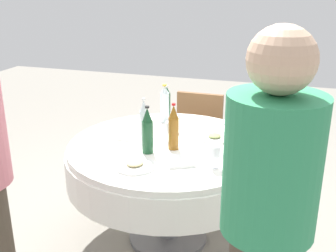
{
  "coord_description": "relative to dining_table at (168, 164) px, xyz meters",
  "views": [
    {
      "loc": [
        -2.45,
        -0.78,
        1.79
      ],
      "look_at": [
        0.0,
        0.0,
        0.87
      ],
      "focal_mm": 44.25,
      "sensor_mm": 36.0,
      "label": 1
    }
  ],
  "objects": [
    {
      "name": "chair_inner",
      "position": [
        0.96,
        -0.01,
        -0.07
      ],
      "size": [
        0.41,
        0.41,
        0.87
      ],
      "rotation": [
        0.0,
        0.0,
        4.7
      ],
      "color": "brown",
      "rests_on": "ground_plane"
    },
    {
      "name": "plate_north",
      "position": [
        0.05,
        0.32,
        0.16
      ],
      "size": [
        0.21,
        0.21,
        0.02
      ],
      "color": "white",
      "rests_on": "dining_table"
    },
    {
      "name": "wine_glass_west",
      "position": [
        0.05,
        -0.0,
        0.25
      ],
      "size": [
        0.07,
        0.07,
        0.14
      ],
      "color": "white",
      "rests_on": "dining_table"
    },
    {
      "name": "bottle_dark_green_rear",
      "position": [
        -0.18,
        0.08,
        0.29
      ],
      "size": [
        0.07,
        0.07,
        0.31
      ],
      "color": "#194728",
      "rests_on": "dining_table"
    },
    {
      "name": "bottle_brown_south",
      "position": [
        0.07,
        -0.48,
        0.3
      ],
      "size": [
        0.06,
        0.06,
        0.32
      ],
      "color": "#593314",
      "rests_on": "dining_table"
    },
    {
      "name": "fork_rear",
      "position": [
        -0.34,
        0.32,
        0.15
      ],
      "size": [
        0.18,
        0.07,
        0.0
      ],
      "primitive_type": "cube",
      "rotation": [
        0.0,
        0.0,
        3.45
      ],
      "color": "silver",
      "rests_on": "dining_table"
    },
    {
      "name": "bottle_dark_green_front",
      "position": [
        0.52,
        0.18,
        0.27
      ],
      "size": [
        0.06,
        0.06,
        0.26
      ],
      "color": "#194728",
      "rests_on": "dining_table"
    },
    {
      "name": "plate_outer",
      "position": [
        0.29,
        0.0,
        0.16
      ],
      "size": [
        0.25,
        0.25,
        0.02
      ],
      "color": "white",
      "rests_on": "dining_table"
    },
    {
      "name": "plate_far",
      "position": [
        -0.4,
        0.07,
        0.16
      ],
      "size": [
        0.24,
        0.24,
        0.04
      ],
      "color": "white",
      "rests_on": "dining_table"
    },
    {
      "name": "wine_glass_east",
      "position": [
        -0.27,
        -0.37,
        0.24
      ],
      "size": [
        0.07,
        0.07,
        0.14
      ],
      "color": "white",
      "rests_on": "dining_table"
    },
    {
      "name": "plate_near",
      "position": [
        0.18,
        -0.28,
        0.16
      ],
      "size": [
        0.21,
        0.21,
        0.04
      ],
      "color": "white",
      "rests_on": "dining_table"
    },
    {
      "name": "folded_napkin",
      "position": [
        -0.27,
        -0.16,
        0.16
      ],
      "size": [
        0.22,
        0.22,
        0.02
      ],
      "primitive_type": "cube",
      "rotation": [
        0.0,
        0.0,
        0.48
      ],
      "color": "white",
      "rests_on": "dining_table"
    },
    {
      "name": "bottle_green_west",
      "position": [
        0.32,
        -0.42,
        0.29
      ],
      "size": [
        0.06,
        0.06,
        0.31
      ],
      "color": "#2D6B38",
      "rests_on": "dining_table"
    },
    {
      "name": "bottle_clear_inner",
      "position": [
        -0.05,
        0.15,
        0.3
      ],
      "size": [
        0.06,
        0.06,
        0.32
      ],
      "color": "silver",
      "rests_on": "dining_table"
    },
    {
      "name": "bottle_clear_east",
      "position": [
        0.42,
        0.16,
        0.29
      ],
      "size": [
        0.07,
        0.07,
        0.3
      ],
      "color": "silver",
      "rests_on": "dining_table"
    },
    {
      "name": "ground_plane",
      "position": [
        0.0,
        0.0,
        -0.59
      ],
      "size": [
        10.0,
        10.0,
        0.0
      ],
      "primitive_type": "plane",
      "color": "gray"
    },
    {
      "name": "knife_right",
      "position": [
        -0.07,
        -0.31,
        0.15
      ],
      "size": [
        0.05,
        0.18,
        0.0
      ],
      "primitive_type": "cube",
      "rotation": [
        0.0,
        0.0,
        4.5
      ],
      "color": "silver",
      "rests_on": "dining_table"
    },
    {
      "name": "spoon_east",
      "position": [
        0.47,
        -0.27,
        0.15
      ],
      "size": [
        0.16,
        0.12,
        0.0
      ],
      "primitive_type": "cube",
      "rotation": [
        0.0,
        0.0,
        2.53
      ],
      "color": "silver",
      "rests_on": "dining_table"
    },
    {
      "name": "person_south",
      "position": [
        -1.1,
        -0.73,
        0.28
      ],
      "size": [
        0.34,
        0.34,
        1.66
      ],
      "rotation": [
        0.0,
        0.0,
        2.16
      ],
      "color": "#4C3F33",
      "rests_on": "ground_plane"
    },
    {
      "name": "dining_table",
      "position": [
        0.0,
        0.0,
        0.0
      ],
      "size": [
        1.37,
        1.37,
        0.74
      ],
      "color": "white",
      "rests_on": "ground_plane"
    },
    {
      "name": "bottle_amber_right",
      "position": [
        -0.07,
        -0.06,
        0.29
      ],
      "size": [
        0.07,
        0.07,
        0.31
      ],
      "color": "#8C5619",
      "rests_on": "dining_table"
    }
  ]
}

